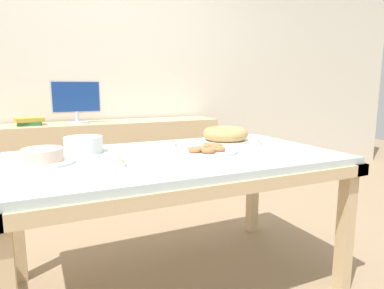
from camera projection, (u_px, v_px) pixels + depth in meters
The scene contains 15 objects.
ground_plane at pixel (177, 284), 1.98m from camera, with size 12.00×12.00×0.00m, color #997F60.
wall_back at pixel (105, 69), 3.40m from camera, with size 8.00×0.10×2.60m, color silver.
dining_table at pixel (176, 170), 1.87m from camera, with size 1.76×1.00×0.77m.
sideboard at pixel (115, 163), 3.28m from camera, with size 2.00×0.44×0.80m.
computer_monitor at pixel (76, 102), 3.04m from camera, with size 0.42×0.20×0.38m.
book_stack at pixel (30, 121), 2.91m from camera, with size 0.24×0.20×0.06m.
cake_chocolate_round at pixel (43, 157), 1.63m from camera, with size 0.30×0.30×0.07m.
cake_golden_bundt at pixel (225, 135), 2.27m from camera, with size 0.32×0.32×0.09m.
pastry_platter at pixel (206, 150), 1.91m from camera, with size 0.35×0.35×0.04m.
plate_stack at pixel (84, 145), 1.90m from camera, with size 0.21×0.21×0.09m.
tealight_centre at pixel (259, 143), 2.16m from camera, with size 0.04×0.04×0.04m.
tealight_right_edge at pixel (120, 160), 1.66m from camera, with size 0.04×0.04×0.04m.
tealight_near_front at pixel (174, 144), 2.11m from camera, with size 0.04×0.04×0.04m.
tealight_left_edge at pixel (196, 143), 2.15m from camera, with size 0.04×0.04×0.04m.
tealight_near_cakes at pixel (123, 164), 1.57m from camera, with size 0.04×0.04×0.04m.
Camera 1 is at (-0.69, -1.68, 1.13)m, focal length 32.00 mm.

